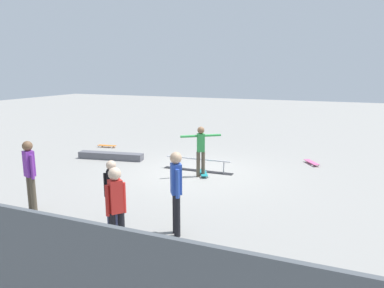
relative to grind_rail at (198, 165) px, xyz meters
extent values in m
plane|color=gray|center=(-0.02, 0.23, -0.19)|extent=(60.00, 60.00, 0.00)
cube|color=black|center=(0.00, 0.00, -0.18)|extent=(2.38, 0.26, 0.01)
cylinder|color=#B7B7BC|center=(-0.89, -0.01, 0.02)|extent=(0.04, 0.04, 0.40)
cylinder|color=#B7B7BC|center=(0.89, 0.01, 0.02)|extent=(0.04, 0.04, 0.40)
cylinder|color=#B7B7BC|center=(0.00, 0.00, 0.22)|extent=(2.22, 0.07, 0.05)
cube|color=#595960|center=(3.58, -0.24, -0.06)|extent=(2.50, 0.78, 0.25)
cylinder|color=brown|center=(-0.38, 0.51, 0.21)|extent=(0.16, 0.16, 0.80)
cylinder|color=brown|center=(-0.25, 0.61, 0.21)|extent=(0.16, 0.16, 0.80)
cube|color=#2D8C42|center=(-0.32, 0.56, 0.89)|extent=(0.27, 0.27, 0.56)
sphere|color=brown|center=(-0.32, 0.56, 1.28)|extent=(0.22, 0.22, 0.22)
cylinder|color=#2D8C42|center=(-0.62, 0.34, 1.11)|extent=(0.47, 0.37, 0.07)
cylinder|color=#2D8C42|center=(-0.02, 0.78, 1.11)|extent=(0.47, 0.37, 0.07)
cube|color=teal|center=(-0.35, 0.39, -0.11)|extent=(0.54, 0.80, 0.02)
cylinder|color=white|center=(-0.12, 0.21, -0.16)|extent=(0.05, 0.06, 0.05)
cylinder|color=white|center=(-0.32, 0.10, -0.16)|extent=(0.05, 0.06, 0.05)
cylinder|color=white|center=(-0.37, 0.69, -0.16)|extent=(0.05, 0.06, 0.05)
cylinder|color=white|center=(-0.57, 0.58, -0.16)|extent=(0.05, 0.06, 0.05)
cylinder|color=brown|center=(2.42, 4.66, 0.24)|extent=(0.16, 0.16, 0.85)
cylinder|color=brown|center=(2.26, 4.71, 0.24)|extent=(0.16, 0.16, 0.85)
cube|color=purple|center=(2.34, 4.68, 0.97)|extent=(0.27, 0.26, 0.60)
sphere|color=brown|center=(2.34, 4.68, 1.38)|extent=(0.23, 0.23, 0.23)
cylinder|color=purple|center=(2.48, 4.63, 0.91)|extent=(0.10, 0.10, 0.57)
cylinder|color=purple|center=(2.20, 4.74, 0.91)|extent=(0.10, 0.10, 0.57)
cylinder|color=black|center=(-0.66, 5.77, 0.23)|extent=(0.17, 0.17, 0.83)
cylinder|color=black|center=(-0.76, 5.64, 0.23)|extent=(0.17, 0.17, 0.83)
cube|color=red|center=(-0.71, 5.71, 0.94)|extent=(0.28, 0.29, 0.59)
sphere|color=beige|center=(-0.71, 5.71, 1.34)|extent=(0.22, 0.22, 0.22)
cylinder|color=red|center=(-0.62, 5.82, 0.88)|extent=(0.11, 0.11, 0.55)
cylinder|color=red|center=(-0.80, 5.59, 0.88)|extent=(0.11, 0.11, 0.55)
cylinder|color=#2D3351|center=(0.08, 4.81, 0.19)|extent=(0.15, 0.15, 0.75)
cylinder|color=#2D3351|center=(-0.05, 4.74, 0.19)|extent=(0.15, 0.15, 0.75)
cube|color=black|center=(0.01, 4.78, 0.82)|extent=(0.25, 0.24, 0.53)
sphere|color=beige|center=(0.01, 4.78, 1.19)|extent=(0.20, 0.20, 0.20)
cylinder|color=black|center=(0.13, 4.84, 0.78)|extent=(0.09, 0.09, 0.50)
cylinder|color=black|center=(-0.10, 4.71, 0.78)|extent=(0.09, 0.09, 0.50)
cylinder|color=black|center=(-1.37, 4.60, 0.25)|extent=(0.18, 0.18, 0.87)
cylinder|color=black|center=(-1.27, 4.46, 0.25)|extent=(0.18, 0.18, 0.87)
cube|color=#2D51B7|center=(-1.32, 4.53, 0.99)|extent=(0.29, 0.30, 0.61)
sphere|color=tan|center=(-1.32, 4.53, 1.41)|extent=(0.23, 0.23, 0.23)
cylinder|color=#2D51B7|center=(-1.41, 4.65, 0.93)|extent=(0.11, 0.11, 0.58)
cylinder|color=#2D51B7|center=(-1.24, 4.40, 0.93)|extent=(0.11, 0.11, 0.58)
cube|color=#E05993|center=(-3.41, -2.31, -0.11)|extent=(0.59, 0.79, 0.02)
cylinder|color=white|center=(-3.16, -2.48, -0.16)|extent=(0.05, 0.06, 0.05)
cylinder|color=white|center=(-3.36, -2.60, -0.16)|extent=(0.05, 0.06, 0.05)
cylinder|color=white|center=(-3.45, -2.02, -0.16)|extent=(0.05, 0.06, 0.05)
cylinder|color=white|center=(-3.65, -2.14, -0.16)|extent=(0.05, 0.06, 0.05)
cube|color=orange|center=(4.96, -1.94, -0.11)|extent=(0.82, 0.31, 0.02)
cylinder|color=white|center=(5.22, -1.79, -0.16)|extent=(0.06, 0.04, 0.05)
cylinder|color=white|center=(5.25, -2.01, -0.16)|extent=(0.06, 0.04, 0.05)
cylinder|color=white|center=(4.68, -1.86, -0.16)|extent=(0.06, 0.04, 0.05)
cylinder|color=white|center=(4.71, -2.09, -0.16)|extent=(0.06, 0.04, 0.05)
camera|label=1|loc=(-4.20, 10.70, 3.09)|focal=33.80mm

